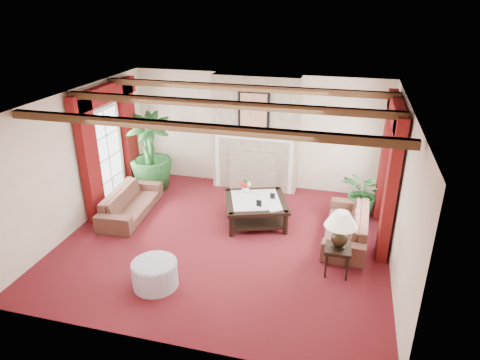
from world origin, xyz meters
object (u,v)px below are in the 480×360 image
(potted_palm, at_px, (151,168))
(ottoman, at_px, (155,274))
(sofa_left, at_px, (130,199))
(sofa_right, at_px, (347,221))
(side_table, at_px, (337,260))
(coffee_table, at_px, (255,211))

(potted_palm, height_order, ottoman, potted_palm)
(sofa_left, xyz_separation_m, potted_palm, (-0.15, 1.35, 0.14))
(sofa_right, bearing_deg, ottoman, -50.36)
(potted_palm, bearing_deg, ottoman, -64.04)
(sofa_left, xyz_separation_m, sofa_right, (4.46, 0.15, 0.01))
(sofa_right, relative_size, potted_palm, 0.95)
(sofa_right, xyz_separation_m, side_table, (-0.12, -1.18, -0.13))
(sofa_left, height_order, side_table, sofa_left)
(sofa_left, bearing_deg, ottoman, -148.46)
(ottoman, bearing_deg, sofa_left, 126.01)
(sofa_left, height_order, sofa_right, sofa_right)
(sofa_right, height_order, potted_palm, potted_palm)
(sofa_right, height_order, side_table, sofa_right)
(side_table, height_order, ottoman, side_table)
(potted_palm, relative_size, side_table, 4.16)
(sofa_right, bearing_deg, sofa_left, -86.17)
(side_table, distance_m, ottoman, 3.00)
(coffee_table, bearing_deg, side_table, -58.21)
(potted_palm, xyz_separation_m, side_table, (4.49, -2.38, -0.26))
(coffee_table, relative_size, ottoman, 1.67)
(sofa_left, height_order, potted_palm, potted_palm)
(potted_palm, bearing_deg, sofa_left, -83.70)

